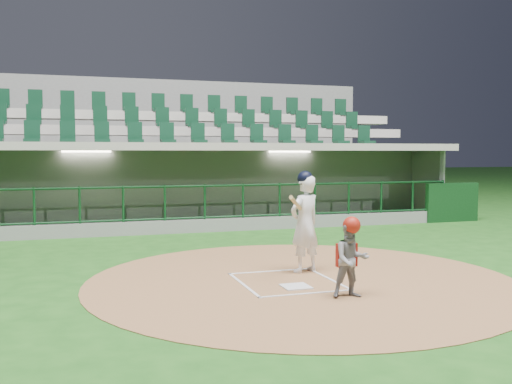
% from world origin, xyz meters
% --- Properties ---
extents(ground, '(120.00, 120.00, 0.00)m').
position_xyz_m(ground, '(0.00, 0.00, 0.00)').
color(ground, '#194B15').
rests_on(ground, ground).
extents(dirt_circle, '(7.20, 7.20, 0.01)m').
position_xyz_m(dirt_circle, '(0.30, -0.20, 0.01)').
color(dirt_circle, brown).
rests_on(dirt_circle, ground).
extents(home_plate, '(0.43, 0.43, 0.02)m').
position_xyz_m(home_plate, '(0.00, -0.70, 0.02)').
color(home_plate, silver).
rests_on(home_plate, dirt_circle).
extents(batter_box_chalk, '(1.55, 1.80, 0.01)m').
position_xyz_m(batter_box_chalk, '(0.00, -0.30, 0.02)').
color(batter_box_chalk, silver).
rests_on(batter_box_chalk, ground).
extents(dugout_structure, '(16.40, 3.70, 3.00)m').
position_xyz_m(dugout_structure, '(0.09, 7.83, 0.96)').
color(dugout_structure, slate).
rests_on(dugout_structure, ground).
extents(seating_deck, '(17.00, 6.72, 5.15)m').
position_xyz_m(seating_deck, '(0.00, 10.91, 1.42)').
color(seating_deck, slate).
rests_on(seating_deck, ground).
extents(batter, '(0.91, 0.95, 1.81)m').
position_xyz_m(batter, '(0.58, 0.34, 0.92)').
color(batter, white).
rests_on(batter, dirt_circle).
extents(catcher, '(0.59, 0.48, 1.20)m').
position_xyz_m(catcher, '(0.54, -1.53, 0.61)').
color(catcher, gray).
rests_on(catcher, dirt_circle).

